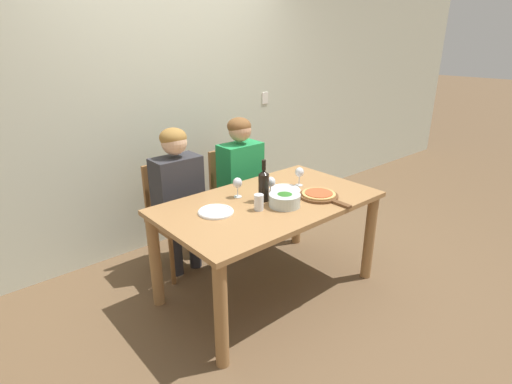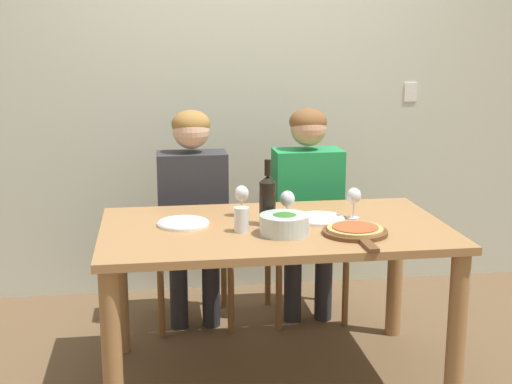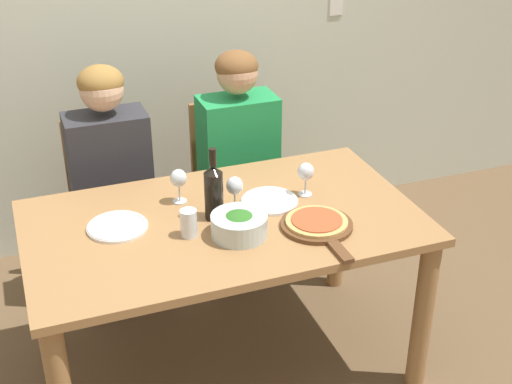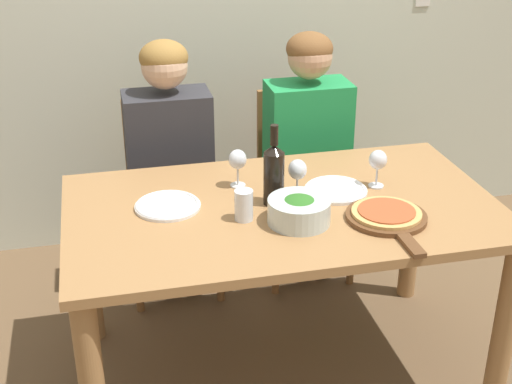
# 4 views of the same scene
# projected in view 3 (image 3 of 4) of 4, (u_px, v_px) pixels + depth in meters

# --- Properties ---
(ground_plane) EXTENTS (40.00, 40.00, 0.00)m
(ground_plane) POSITION_uv_depth(u_px,v_px,m) (227.00, 363.00, 3.23)
(ground_plane) COLOR brown
(back_wall) EXTENTS (10.00, 0.06, 2.70)m
(back_wall) POSITION_uv_depth(u_px,v_px,m) (143.00, 1.00, 3.67)
(back_wall) COLOR beige
(back_wall) RESTS_ON ground
(dining_table) EXTENTS (1.59, 0.92, 0.75)m
(dining_table) POSITION_uv_depth(u_px,v_px,m) (224.00, 245.00, 2.94)
(dining_table) COLOR #9E7042
(dining_table) RESTS_ON ground
(chair_left) EXTENTS (0.42, 0.42, 0.90)m
(chair_left) POSITION_uv_depth(u_px,v_px,m) (111.00, 201.00, 3.57)
(chair_left) COLOR brown
(chair_left) RESTS_ON ground
(chair_right) EXTENTS (0.42, 0.42, 0.90)m
(chair_right) POSITION_uv_depth(u_px,v_px,m) (233.00, 181.00, 3.77)
(chair_right) COLOR brown
(chair_right) RESTS_ON ground
(person_woman) EXTENTS (0.47, 0.51, 1.22)m
(person_woman) POSITION_uv_depth(u_px,v_px,m) (110.00, 166.00, 3.37)
(person_woman) COLOR #28282D
(person_woman) RESTS_ON ground
(person_man) EXTENTS (0.47, 0.51, 1.22)m
(person_man) POSITION_uv_depth(u_px,v_px,m) (239.00, 146.00, 3.57)
(person_man) COLOR #28282D
(person_man) RESTS_ON ground
(wine_bottle) EXTENTS (0.08, 0.08, 0.31)m
(wine_bottle) POSITION_uv_depth(u_px,v_px,m) (214.00, 191.00, 2.83)
(wine_bottle) COLOR black
(wine_bottle) RESTS_ON dining_table
(broccoli_bowl) EXTENTS (0.22, 0.22, 0.10)m
(broccoli_bowl) POSITION_uv_depth(u_px,v_px,m) (239.00, 225.00, 2.75)
(broccoli_bowl) COLOR silver
(broccoli_bowl) RESTS_ON dining_table
(dinner_plate_left) EXTENTS (0.24, 0.24, 0.02)m
(dinner_plate_left) POSITION_uv_depth(u_px,v_px,m) (117.00, 226.00, 2.81)
(dinner_plate_left) COLOR white
(dinner_plate_left) RESTS_ON dining_table
(dinner_plate_right) EXTENTS (0.24, 0.24, 0.02)m
(dinner_plate_right) POSITION_uv_depth(u_px,v_px,m) (269.00, 201.00, 3.00)
(dinner_plate_right) COLOR white
(dinner_plate_right) RESTS_ON dining_table
(pizza_on_board) EXTENTS (0.29, 0.43, 0.04)m
(pizza_on_board) POSITION_uv_depth(u_px,v_px,m) (318.00, 224.00, 2.81)
(pizza_on_board) COLOR brown
(pizza_on_board) RESTS_ON dining_table
(wine_glass_left) EXTENTS (0.07, 0.07, 0.15)m
(wine_glass_left) POSITION_uv_depth(u_px,v_px,m) (179.00, 180.00, 2.96)
(wine_glass_left) COLOR silver
(wine_glass_left) RESTS_ON dining_table
(wine_glass_right) EXTENTS (0.07, 0.07, 0.15)m
(wine_glass_right) POSITION_uv_depth(u_px,v_px,m) (306.00, 173.00, 3.02)
(wine_glass_right) COLOR silver
(wine_glass_right) RESTS_ON dining_table
(wine_glass_centre) EXTENTS (0.07, 0.07, 0.15)m
(wine_glass_centre) POSITION_uv_depth(u_px,v_px,m) (235.00, 187.00, 2.90)
(wine_glass_centre) COLOR silver
(wine_glass_centre) RESTS_ON dining_table
(water_tumbler) EXTENTS (0.07, 0.07, 0.11)m
(water_tumbler) POSITION_uv_depth(u_px,v_px,m) (189.00, 223.00, 2.74)
(water_tumbler) COLOR silver
(water_tumbler) RESTS_ON dining_table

